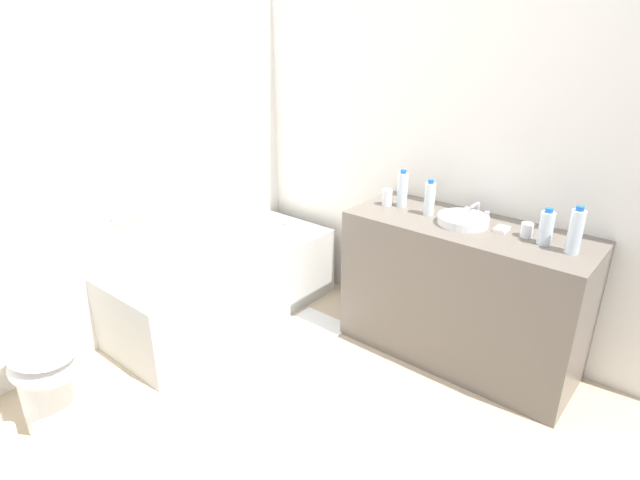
% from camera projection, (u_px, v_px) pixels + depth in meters
% --- Properties ---
extents(ground_plane, '(4.14, 4.14, 0.00)m').
position_uv_depth(ground_plane, '(265.00, 449.00, 2.49)').
color(ground_plane, '#C1AD8E').
extents(wall_back_tiled, '(3.54, 0.10, 2.41)m').
position_uv_depth(wall_back_tiled, '(71.00, 157.00, 2.87)').
color(wall_back_tiled, white).
rests_on(wall_back_tiled, ground_plane).
extents(wall_right_mirror, '(0.10, 3.19, 2.41)m').
position_uv_depth(wall_right_mirror, '(446.00, 144.00, 3.17)').
color(wall_right_mirror, white).
rests_on(wall_right_mirror, ground_plane).
extents(bathtub, '(1.56, 0.66, 1.16)m').
position_uv_depth(bathtub, '(225.00, 282.00, 3.51)').
color(bathtub, silver).
rests_on(bathtub, ground_plane).
extents(toilet, '(0.41, 0.54, 0.74)m').
position_uv_depth(toilet, '(32.00, 357.00, 2.54)').
color(toilet, white).
rests_on(toilet, ground_plane).
extents(vanity_counter, '(0.54, 1.36, 0.85)m').
position_uv_depth(vanity_counter, '(461.00, 293.00, 3.04)').
color(vanity_counter, '#6B6056').
rests_on(vanity_counter, ground_plane).
extents(sink_basin, '(0.28, 0.28, 0.05)m').
position_uv_depth(sink_basin, '(463.00, 220.00, 2.89)').
color(sink_basin, white).
rests_on(sink_basin, vanity_counter).
extents(sink_faucet, '(0.11, 0.15, 0.08)m').
position_uv_depth(sink_faucet, '(477.00, 210.00, 3.00)').
color(sink_faucet, '#B7B7BC').
rests_on(sink_faucet, vanity_counter).
extents(water_bottle_0, '(0.06, 0.06, 0.21)m').
position_uv_depth(water_bottle_0, '(430.00, 199.00, 2.99)').
color(water_bottle_0, silver).
rests_on(water_bottle_0, vanity_counter).
extents(water_bottle_1, '(0.07, 0.07, 0.19)m').
position_uv_depth(water_bottle_1, '(546.00, 228.00, 2.61)').
color(water_bottle_1, silver).
rests_on(water_bottle_1, vanity_counter).
extents(water_bottle_2, '(0.06, 0.06, 0.23)m').
position_uv_depth(water_bottle_2, '(402.00, 189.00, 3.13)').
color(water_bottle_2, silver).
rests_on(water_bottle_2, vanity_counter).
extents(water_bottle_3, '(0.07, 0.07, 0.24)m').
position_uv_depth(water_bottle_3, '(575.00, 231.00, 2.49)').
color(water_bottle_3, silver).
rests_on(water_bottle_3, vanity_counter).
extents(drinking_glass_0, '(0.06, 0.06, 0.08)m').
position_uv_depth(drinking_glass_0, '(527.00, 230.00, 2.71)').
color(drinking_glass_0, white).
rests_on(drinking_glass_0, vanity_counter).
extents(drinking_glass_1, '(0.06, 0.06, 0.10)m').
position_uv_depth(drinking_glass_1, '(387.00, 197.00, 3.17)').
color(drinking_glass_1, white).
rests_on(drinking_glass_1, vanity_counter).
extents(soap_dish, '(0.09, 0.06, 0.02)m').
position_uv_depth(soap_dish, '(501.00, 229.00, 2.79)').
color(soap_dish, white).
rests_on(soap_dish, vanity_counter).
extents(bath_mat, '(0.55, 0.38, 0.01)m').
position_uv_depth(bath_mat, '(304.00, 334.00, 3.40)').
color(bath_mat, white).
rests_on(bath_mat, ground_plane).
extents(toilet_paper_roll, '(0.11, 0.11, 0.10)m').
position_uv_depth(toilet_paper_roll, '(5.00, 438.00, 2.49)').
color(toilet_paper_roll, white).
rests_on(toilet_paper_roll, ground_plane).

